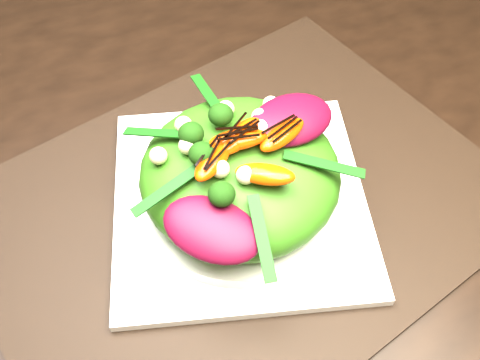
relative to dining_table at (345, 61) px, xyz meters
name	(u,v)px	position (x,y,z in m)	size (l,w,h in m)	color
floor	(301,293)	(0.00, 0.00, -0.73)	(4.00, 4.00, 0.01)	brown
dining_table	(345,61)	(0.00, 0.00, 0.00)	(1.60, 0.90, 0.75)	black
placemat	(240,204)	(-0.24, -0.18, 0.02)	(0.55, 0.42, 0.00)	black
plate_base	(240,200)	(-0.24, -0.18, 0.03)	(0.27, 0.27, 0.01)	white
salad_bowl	(240,193)	(-0.24, -0.18, 0.04)	(0.22, 0.22, 0.02)	white
lettuce_mound	(240,173)	(-0.24, -0.18, 0.08)	(0.21, 0.21, 0.08)	#316813
radicchio_leaf	(292,120)	(-0.18, -0.17, 0.12)	(0.09, 0.06, 0.02)	#4A081B
orange_segment	(226,129)	(-0.25, -0.16, 0.12)	(0.06, 0.02, 0.01)	#E33503
broccoli_floret	(170,141)	(-0.30, -0.15, 0.12)	(0.03, 0.03, 0.03)	black
macadamia_nut	(280,161)	(-0.22, -0.21, 0.12)	(0.02, 0.02, 0.02)	#C5B88B
balsamic_drizzle	(226,123)	(-0.25, -0.16, 0.13)	(0.05, 0.00, 0.00)	black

